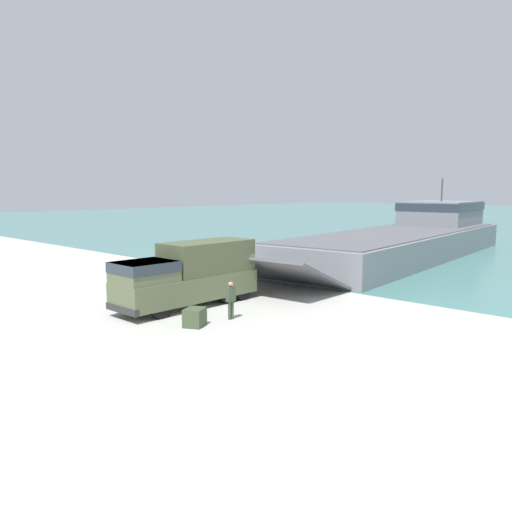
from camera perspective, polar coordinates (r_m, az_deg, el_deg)
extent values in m
plane|color=#B7B5AD|center=(28.79, 0.77, -4.45)|extent=(240.00, 240.00, 0.00)
cube|color=gray|center=(46.03, 15.97, 1.22)|extent=(11.36, 32.82, 2.28)
cube|color=#56565B|center=(45.92, 16.02, 2.68)|extent=(10.56, 31.48, 0.08)
cube|color=gray|center=(56.26, 20.37, 4.60)|extent=(6.88, 9.48, 2.52)
cube|color=#28333D|center=(56.23, 20.40, 5.34)|extent=(7.07, 9.59, 0.75)
cylinder|color=#3F3F42|center=(56.21, 20.48, 7.10)|extent=(0.16, 0.16, 2.40)
cube|color=#56565B|center=(29.64, 2.08, -1.71)|extent=(7.91, 5.93, 2.26)
cube|color=#566042|center=(26.06, -7.80, -3.57)|extent=(2.44, 7.96, 1.25)
cube|color=#566042|center=(24.33, -12.64, -1.79)|extent=(2.27, 2.71, 1.00)
cube|color=#28333D|center=(24.29, -12.66, -1.21)|extent=(2.34, 2.74, 0.50)
cube|color=#495236|center=(26.69, -5.61, -0.09)|extent=(2.33, 5.06, 1.68)
cube|color=#2D2D2D|center=(23.96, -15.05, -5.91)|extent=(2.45, 0.25, 0.32)
cylinder|color=black|center=(23.90, -10.84, -5.69)|extent=(0.33, 1.14, 1.14)
cylinder|color=black|center=(25.53, -13.53, -4.92)|extent=(0.33, 1.14, 1.14)
cylinder|color=black|center=(26.64, -3.20, -4.19)|extent=(0.33, 1.14, 1.14)
cylinder|color=black|center=(28.11, -6.07, -3.60)|extent=(0.33, 1.14, 1.14)
cylinder|color=black|center=(27.40, -1.54, -3.86)|extent=(0.33, 1.14, 1.14)
cylinder|color=black|center=(28.83, -4.41, -3.30)|extent=(0.33, 1.14, 1.14)
cylinder|color=#3D4C33|center=(23.33, -3.05, -6.25)|extent=(0.14, 0.14, 0.86)
cylinder|color=#3D4C33|center=(23.45, -2.73, -6.17)|extent=(0.14, 0.14, 0.86)
cube|color=#3D4C33|center=(23.22, -2.90, -4.35)|extent=(0.24, 0.44, 0.68)
sphere|color=tan|center=(23.13, -2.91, -3.24)|extent=(0.23, 0.23, 0.23)
cube|color=#3D4C33|center=(22.38, -7.02, -6.97)|extent=(1.16, 1.23, 0.80)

